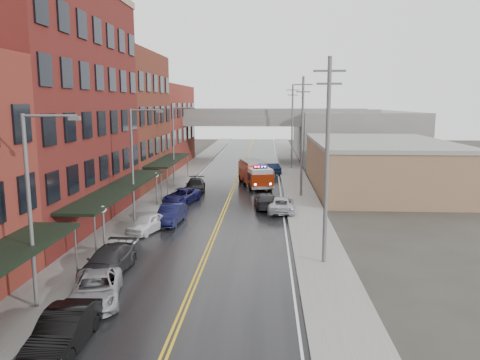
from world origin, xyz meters
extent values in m
cube|color=black|center=(0.00, 30.00, 0.01)|extent=(11.00, 160.00, 0.02)
cube|color=slate|center=(-7.30, 30.00, 0.07)|extent=(3.00, 160.00, 0.15)
cube|color=slate|center=(7.30, 30.00, 0.07)|extent=(3.00, 160.00, 0.15)
cube|color=gray|center=(-5.65, 30.00, 0.07)|extent=(0.30, 160.00, 0.15)
cube|color=gray|center=(5.65, 30.00, 0.07)|extent=(0.30, 160.00, 0.15)
cube|color=#591817|center=(-13.30, 23.00, 9.00)|extent=(9.00, 20.00, 18.00)
cube|color=#5C2B1B|center=(-13.30, 40.50, 7.50)|extent=(9.00, 15.00, 15.00)
cube|color=maroon|center=(-13.30, 58.00, 6.00)|extent=(9.00, 20.00, 12.00)
cube|color=#876149|center=(16.00, 40.00, 2.50)|extent=(14.00, 22.00, 5.00)
cube|color=slate|center=(18.00, 70.00, 4.00)|extent=(18.00, 30.00, 8.00)
cylinder|color=slate|center=(-6.35, 11.60, 1.50)|extent=(0.10, 0.10, 3.00)
cube|color=black|center=(-7.50, 23.00, 3.00)|extent=(2.60, 18.00, 0.18)
cylinder|color=slate|center=(-6.35, 14.40, 1.50)|extent=(0.10, 0.10, 3.00)
cylinder|color=slate|center=(-6.35, 31.60, 1.50)|extent=(0.10, 0.10, 3.00)
cube|color=black|center=(-7.50, 40.50, 3.00)|extent=(2.60, 13.00, 0.18)
cylinder|color=slate|center=(-6.35, 34.40, 1.50)|extent=(0.10, 0.10, 3.00)
cylinder|color=slate|center=(-6.35, 46.60, 1.50)|extent=(0.10, 0.10, 3.00)
cylinder|color=#59595B|center=(-6.40, 16.00, 1.40)|extent=(0.14, 0.14, 2.80)
sphere|color=silver|center=(-6.40, 16.00, 2.90)|extent=(0.44, 0.44, 0.44)
cylinder|color=#59595B|center=(-6.40, 30.00, 1.40)|extent=(0.14, 0.14, 2.80)
sphere|color=silver|center=(-6.40, 30.00, 2.90)|extent=(0.44, 0.44, 0.44)
cylinder|color=#59595B|center=(-6.80, 8.00, 4.50)|extent=(0.18, 0.18, 9.00)
cylinder|color=#59595B|center=(-5.60, 8.00, 8.90)|extent=(2.40, 0.12, 0.12)
cube|color=#59595B|center=(-4.50, 8.00, 8.80)|extent=(0.50, 0.22, 0.18)
cylinder|color=#59595B|center=(-6.80, 24.00, 4.50)|extent=(0.18, 0.18, 9.00)
cylinder|color=#59595B|center=(-5.60, 24.00, 8.90)|extent=(2.40, 0.12, 0.12)
cube|color=#59595B|center=(-4.50, 24.00, 8.80)|extent=(0.50, 0.22, 0.18)
cylinder|color=#59595B|center=(-6.80, 40.00, 4.50)|extent=(0.18, 0.18, 9.00)
cylinder|color=#59595B|center=(-5.60, 40.00, 8.90)|extent=(2.40, 0.12, 0.12)
cube|color=#59595B|center=(-4.50, 40.00, 8.80)|extent=(0.50, 0.22, 0.18)
cylinder|color=#59595B|center=(7.20, 15.00, 6.00)|extent=(0.24, 0.24, 12.00)
cube|color=#59595B|center=(7.20, 15.00, 11.20)|extent=(1.80, 0.12, 0.12)
cube|color=#59595B|center=(7.20, 15.00, 10.50)|extent=(1.40, 0.12, 0.12)
cylinder|color=#59595B|center=(7.20, 35.00, 6.00)|extent=(0.24, 0.24, 12.00)
cube|color=#59595B|center=(7.20, 35.00, 11.20)|extent=(1.80, 0.12, 0.12)
cube|color=#59595B|center=(7.20, 35.00, 10.50)|extent=(1.40, 0.12, 0.12)
cylinder|color=#59595B|center=(7.20, 55.00, 6.00)|extent=(0.24, 0.24, 12.00)
cube|color=#59595B|center=(7.20, 55.00, 11.20)|extent=(1.80, 0.12, 0.12)
cube|color=#59595B|center=(7.20, 55.00, 10.50)|extent=(1.40, 0.12, 0.12)
cube|color=slate|center=(0.00, 62.00, 6.75)|extent=(40.00, 10.00, 1.50)
cube|color=slate|center=(-11.00, 62.00, 3.00)|extent=(1.60, 8.00, 6.00)
cube|color=slate|center=(11.00, 62.00, 3.00)|extent=(1.60, 8.00, 6.00)
cube|color=#9F2307|center=(2.08, 41.94, 1.50)|extent=(3.66, 5.76, 2.04)
cube|color=#9F2307|center=(3.01, 38.27, 1.21)|extent=(2.97, 3.04, 1.45)
cube|color=silver|center=(3.01, 38.27, 2.18)|extent=(2.80, 2.82, 0.48)
cube|color=black|center=(2.96, 38.46, 1.50)|extent=(2.75, 2.10, 0.78)
cube|color=slate|center=(2.08, 41.94, 2.67)|extent=(3.33, 5.33, 0.29)
cube|color=black|center=(3.01, 38.27, 2.50)|extent=(1.57, 0.65, 0.14)
sphere|color=#FF0C0C|center=(2.50, 38.14, 2.58)|extent=(0.19, 0.19, 0.19)
sphere|color=#1933FF|center=(3.53, 38.40, 2.58)|extent=(0.19, 0.19, 0.19)
cylinder|color=black|center=(2.00, 37.92, 0.48)|extent=(1.02, 0.57, 0.97)
cylinder|color=black|center=(4.07, 38.44, 0.48)|extent=(1.02, 0.57, 0.97)
cylinder|color=black|center=(1.17, 41.20, 0.48)|extent=(1.02, 0.57, 0.97)
cylinder|color=black|center=(3.23, 41.73, 0.48)|extent=(1.02, 0.57, 0.97)
cylinder|color=black|center=(0.57, 43.55, 0.48)|extent=(1.02, 0.57, 0.97)
cylinder|color=black|center=(2.64, 44.08, 0.48)|extent=(1.02, 0.57, 0.97)
imported|color=black|center=(-4.00, 4.67, 0.76)|extent=(1.75, 4.66, 1.52)
imported|color=gray|center=(-4.33, 8.95, 0.67)|extent=(3.38, 5.26, 1.35)
imported|color=#242427|center=(-5.00, 12.67, 0.73)|extent=(2.28, 5.10, 1.45)
imported|color=silver|center=(-5.00, 21.20, 0.69)|extent=(2.81, 4.35, 1.38)
imported|color=black|center=(-3.81, 23.77, 0.75)|extent=(1.90, 4.67, 1.51)
imported|color=#121245|center=(-4.33, 31.33, 0.69)|extent=(3.39, 5.39, 1.39)
imported|color=black|center=(-3.91, 37.01, 0.71)|extent=(2.36, 5.03, 1.42)
imported|color=#ADAFB6|center=(5.00, 28.20, 0.69)|extent=(2.37, 4.98, 1.37)
imported|color=black|center=(3.60, 29.80, 0.68)|extent=(2.25, 4.82, 1.36)
imported|color=silver|center=(3.72, 45.70, 0.76)|extent=(2.08, 4.59, 1.53)
imported|color=black|center=(4.25, 50.35, 0.73)|extent=(2.76, 4.72, 1.47)
camera|label=1|loc=(3.84, -11.79, 9.46)|focal=35.00mm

